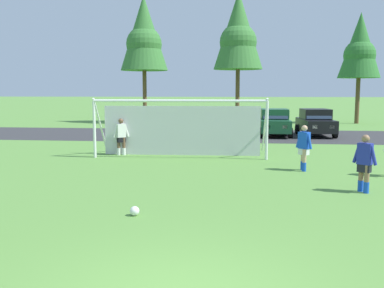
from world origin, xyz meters
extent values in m
plane|color=#598C3D|center=(0.00, 15.00, 0.00)|extent=(400.00, 400.00, 0.00)
cube|color=#333335|center=(0.00, 22.46, 0.00)|extent=(52.00, 8.40, 0.01)
sphere|color=white|center=(-1.60, 3.94, 0.11)|extent=(0.22, 0.22, 0.22)
sphere|color=black|center=(-1.60, 3.94, 0.12)|extent=(0.08, 0.08, 0.08)
sphere|color=red|center=(-1.54, 3.94, 0.11)|extent=(0.07, 0.07, 0.07)
cylinder|color=white|center=(1.88, 12.59, 1.22)|extent=(0.12, 0.12, 2.44)
cylinder|color=white|center=(-5.43, 12.32, 1.22)|extent=(0.12, 0.12, 2.44)
cylinder|color=white|center=(-1.77, 12.45, 2.44)|extent=(7.32, 0.39, 0.12)
cylinder|color=white|center=(1.85, 13.49, 1.34)|extent=(0.16, 1.95, 2.46)
cylinder|color=white|center=(-5.46, 13.22, 1.34)|extent=(0.16, 1.95, 2.46)
cube|color=silver|center=(-1.81, 13.45, 1.10)|extent=(6.95, 0.30, 2.20)
cylinder|color=tan|center=(3.07, 10.02, 0.40)|extent=(0.14, 0.14, 0.80)
cylinder|color=tan|center=(3.06, 10.31, 0.40)|extent=(0.14, 0.14, 0.80)
cylinder|color=blue|center=(3.07, 10.02, 0.16)|extent=(0.15, 0.15, 0.32)
cylinder|color=blue|center=(3.06, 10.31, 0.16)|extent=(0.15, 0.15, 0.32)
cube|color=silver|center=(3.06, 10.16, 0.72)|extent=(0.40, 0.39, 0.28)
cube|color=blue|center=(3.06, 10.16, 1.10)|extent=(0.44, 0.43, 0.60)
sphere|color=tan|center=(3.06, 10.16, 1.53)|extent=(0.22, 0.22, 0.22)
cylinder|color=blue|center=(3.22, 9.97, 1.08)|extent=(0.23, 0.22, 0.55)
cylinder|color=blue|center=(2.91, 10.36, 1.08)|extent=(0.23, 0.22, 0.55)
cylinder|color=brown|center=(-4.39, 13.17, 0.40)|extent=(0.14, 0.14, 0.80)
cylinder|color=brown|center=(-4.61, 13.13, 0.40)|extent=(0.14, 0.14, 0.80)
cylinder|color=white|center=(-4.39, 13.17, 0.16)|extent=(0.15, 0.15, 0.32)
cylinder|color=white|center=(-4.61, 13.13, 0.16)|extent=(0.15, 0.15, 0.32)
cube|color=black|center=(-4.50, 13.15, 0.72)|extent=(0.40, 0.38, 0.28)
cube|color=silver|center=(-4.50, 13.15, 1.10)|extent=(0.45, 0.42, 0.60)
sphere|color=brown|center=(-4.50, 13.15, 1.53)|extent=(0.22, 0.22, 0.22)
cylinder|color=silver|center=(-4.28, 13.27, 1.08)|extent=(0.24, 0.21, 0.55)
cylinder|color=silver|center=(-4.72, 13.02, 1.08)|extent=(0.24, 0.21, 0.55)
cylinder|color=#936B4C|center=(4.33, 6.83, 0.40)|extent=(0.14, 0.14, 0.80)
cylinder|color=#936B4C|center=(4.22, 7.03, 0.40)|extent=(0.14, 0.14, 0.80)
cylinder|color=blue|center=(4.33, 6.83, 0.16)|extent=(0.15, 0.15, 0.32)
cylinder|color=blue|center=(4.22, 7.03, 0.16)|extent=(0.15, 0.15, 0.32)
cube|color=black|center=(4.27, 6.93, 0.72)|extent=(0.40, 0.38, 0.28)
cube|color=#232D99|center=(4.27, 6.93, 1.10)|extent=(0.45, 0.42, 0.60)
sphere|color=#936B4C|center=(4.27, 6.93, 1.53)|extent=(0.22, 0.22, 0.22)
cylinder|color=#232D99|center=(4.45, 6.75, 1.08)|extent=(0.24, 0.21, 0.55)
cylinder|color=#232D99|center=(4.10, 7.11, 1.08)|extent=(0.24, 0.21, 0.55)
cube|color=silver|center=(-3.37, 22.78, 0.70)|extent=(2.12, 4.33, 0.76)
cube|color=silver|center=(-3.36, 22.93, 1.40)|extent=(1.81, 2.22, 0.64)
cube|color=#28384C|center=(-3.43, 21.96, 1.38)|extent=(1.55, 0.43, 0.55)
cube|color=#28384C|center=(-2.52, 22.86, 1.40)|extent=(0.18, 1.78, 0.45)
cube|color=white|center=(-3.03, 20.68, 0.75)|extent=(0.29, 0.10, 0.20)
cube|color=white|center=(-4.02, 20.76, 0.75)|extent=(0.29, 0.10, 0.20)
cube|color=#B21414|center=(-2.72, 24.79, 0.75)|extent=(0.29, 0.10, 0.20)
cube|color=#B21414|center=(-3.71, 24.87, 0.75)|extent=(0.29, 0.10, 0.20)
cylinder|color=black|center=(-2.57, 21.41, 0.32)|extent=(0.29, 0.66, 0.64)
cylinder|color=black|center=(-4.37, 21.55, 0.32)|extent=(0.29, 0.66, 0.64)
cylinder|color=black|center=(-2.37, 24.01, 0.32)|extent=(0.29, 0.66, 0.64)
cylinder|color=black|center=(-4.17, 24.14, 0.32)|extent=(0.29, 0.66, 0.64)
cube|color=maroon|center=(-0.40, 22.75, 0.70)|extent=(2.02, 4.29, 0.76)
cube|color=maroon|center=(-0.40, 22.90, 1.40)|extent=(1.77, 2.19, 0.64)
cube|color=#28384C|center=(-0.35, 21.94, 1.38)|extent=(1.54, 0.40, 0.55)
cube|color=#28384C|center=(0.43, 22.95, 1.40)|extent=(0.14, 1.78, 0.45)
cube|color=white|center=(0.21, 20.72, 0.75)|extent=(0.28, 0.09, 0.20)
cube|color=white|center=(-0.78, 20.67, 0.75)|extent=(0.28, 0.09, 0.20)
cube|color=#B21414|center=(-0.01, 24.84, 0.75)|extent=(0.28, 0.09, 0.20)
cube|color=#B21414|center=(-1.00, 24.79, 0.75)|extent=(0.28, 0.09, 0.20)
cylinder|color=black|center=(0.57, 21.50, 0.32)|extent=(0.27, 0.65, 0.64)
cylinder|color=black|center=(-1.23, 21.41, 0.32)|extent=(0.27, 0.65, 0.64)
cylinder|color=black|center=(0.43, 24.10, 0.32)|extent=(0.27, 0.65, 0.64)
cylinder|color=black|center=(-1.37, 24.01, 0.32)|extent=(0.27, 0.65, 0.64)
cube|color=#194C2D|center=(2.95, 22.39, 0.70)|extent=(1.86, 4.22, 0.76)
cube|color=#194C2D|center=(2.95, 22.54, 1.40)|extent=(1.68, 2.12, 0.64)
cube|color=#28384C|center=(2.94, 21.57, 1.38)|extent=(1.53, 0.34, 0.55)
cube|color=#28384C|center=(3.79, 22.53, 1.40)|extent=(0.06, 1.79, 0.45)
cube|color=white|center=(3.42, 20.32, 0.75)|extent=(0.28, 0.08, 0.20)
cube|color=white|center=(2.43, 20.34, 0.75)|extent=(0.28, 0.08, 0.20)
cube|color=#B21414|center=(3.47, 24.44, 0.75)|extent=(0.28, 0.08, 0.20)
cube|color=#B21414|center=(2.48, 24.46, 0.75)|extent=(0.28, 0.08, 0.20)
cylinder|color=black|center=(3.83, 21.08, 0.32)|extent=(0.25, 0.64, 0.64)
cylinder|color=black|center=(2.03, 21.10, 0.32)|extent=(0.25, 0.64, 0.64)
cylinder|color=black|center=(3.87, 23.68, 0.32)|extent=(0.25, 0.64, 0.64)
cylinder|color=black|center=(2.07, 23.70, 0.32)|extent=(0.25, 0.64, 0.64)
cube|color=black|center=(5.56, 22.66, 0.70)|extent=(2.02, 4.29, 0.76)
cube|color=black|center=(5.55, 22.81, 1.40)|extent=(1.76, 2.18, 0.64)
cube|color=#28384C|center=(5.60, 21.84, 1.38)|extent=(1.54, 0.39, 0.55)
cube|color=#28384C|center=(6.39, 22.85, 1.40)|extent=(0.13, 1.78, 0.45)
cube|color=white|center=(6.16, 20.62, 0.75)|extent=(0.28, 0.09, 0.20)
cube|color=white|center=(5.17, 20.57, 0.75)|extent=(0.28, 0.09, 0.20)
cube|color=#B21414|center=(5.95, 24.74, 0.75)|extent=(0.28, 0.09, 0.20)
cube|color=#B21414|center=(4.96, 24.69, 0.75)|extent=(0.28, 0.09, 0.20)
cylinder|color=black|center=(6.53, 21.40, 0.32)|extent=(0.27, 0.65, 0.64)
cylinder|color=black|center=(4.73, 21.31, 0.32)|extent=(0.27, 0.65, 0.64)
cylinder|color=black|center=(6.39, 24.00, 0.32)|extent=(0.27, 0.65, 0.64)
cylinder|color=black|center=(4.59, 23.91, 0.32)|extent=(0.27, 0.65, 0.64)
cylinder|color=brown|center=(-7.86, 32.95, 2.35)|extent=(0.36, 0.36, 4.70)
cone|color=#387533|center=(-7.86, 32.95, 7.99)|extent=(4.23, 4.23, 6.58)
sphere|color=#387533|center=(-7.86, 32.95, 7.01)|extent=(3.17, 3.17, 3.17)
cylinder|color=brown|center=(0.50, 32.75, 2.37)|extent=(0.36, 0.36, 4.75)
cone|color=#387533|center=(0.50, 32.75, 8.07)|extent=(4.27, 4.27, 6.64)
sphere|color=#387533|center=(0.50, 32.75, 7.07)|extent=(3.20, 3.20, 3.20)
cylinder|color=brown|center=(11.02, 34.02, 2.00)|extent=(0.36, 0.36, 4.00)
cone|color=#2D702D|center=(11.02, 34.02, 6.81)|extent=(3.60, 3.60, 5.60)
sphere|color=#2D702D|center=(11.02, 34.02, 5.97)|extent=(2.70, 2.70, 2.70)
camera|label=1|loc=(0.79, -5.47, 2.84)|focal=40.27mm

